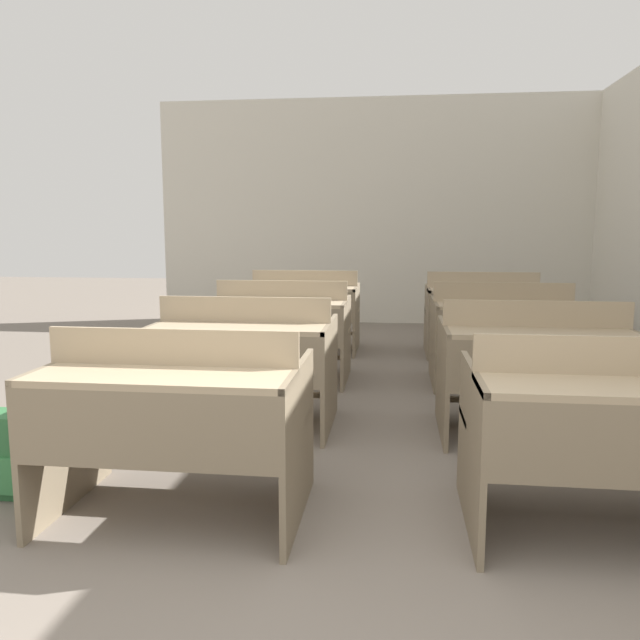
{
  "coord_description": "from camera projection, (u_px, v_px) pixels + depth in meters",
  "views": [
    {
      "loc": [
        0.33,
        -1.39,
        1.32
      ],
      "look_at": [
        -0.13,
        2.39,
        0.77
      ],
      "focal_mm": 35.0,
      "sensor_mm": 36.0,
      "label": 1
    }
  ],
  "objects": [
    {
      "name": "wall_back",
      "position": [
        373.0,
        212.0,
        8.74
      ],
      "size": [
        6.08,
        0.06,
        3.12
      ],
      "color": "beige",
      "rests_on": "ground_plane"
    },
    {
      "name": "bench_front_left",
      "position": [
        176.0,
        418.0,
        2.84
      ],
      "size": [
        1.15,
        0.83,
        0.88
      ],
      "color": "#796A53",
      "rests_on": "ground_plane"
    },
    {
      "name": "bench_front_right",
      "position": [
        607.0,
        431.0,
        2.65
      ],
      "size": [
        1.15,
        0.83,
        0.88
      ],
      "color": "#786952",
      "rests_on": "ground_plane"
    },
    {
      "name": "bench_second_left",
      "position": [
        246.0,
        358.0,
        4.16
      ],
      "size": [
        1.15,
        0.83,
        0.88
      ],
      "color": "#7F6F58",
      "rests_on": "ground_plane"
    },
    {
      "name": "bench_second_right",
      "position": [
        533.0,
        365.0,
        3.94
      ],
      "size": [
        1.15,
        0.83,
        0.88
      ],
      "color": "#796952",
      "rests_on": "ground_plane"
    },
    {
      "name": "bench_third_left",
      "position": [
        282.0,
        327.0,
        5.46
      ],
      "size": [
        1.15,
        0.83,
        0.88
      ],
      "color": "#82735C",
      "rests_on": "ground_plane"
    },
    {
      "name": "bench_third_right",
      "position": [
        501.0,
        331.0,
        5.27
      ],
      "size": [
        1.15,
        0.83,
        0.88
      ],
      "color": "#7A6B54",
      "rests_on": "ground_plane"
    },
    {
      "name": "bench_back_left",
      "position": [
        305.0,
        308.0,
        6.8
      ],
      "size": [
        1.15,
        0.83,
        0.88
      ],
      "color": "#83735C",
      "rests_on": "ground_plane"
    },
    {
      "name": "bench_back_right",
      "position": [
        482.0,
        311.0,
        6.55
      ],
      "size": [
        1.15,
        0.83,
        0.88
      ],
      "color": "#83745D",
      "rests_on": "ground_plane"
    },
    {
      "name": "wastepaper_bin",
      "position": [
        597.0,
        332.0,
        7.12
      ],
      "size": [
        0.31,
        0.31,
        0.32
      ],
      "color": "#474C51",
      "rests_on": "ground_plane"
    },
    {
      "name": "schoolbag",
      "position": [
        15.0,
        454.0,
        3.12
      ],
      "size": [
        0.26,
        0.22,
        0.42
      ],
      "color": "#2D6638",
      "rests_on": "ground_plane"
    }
  ]
}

